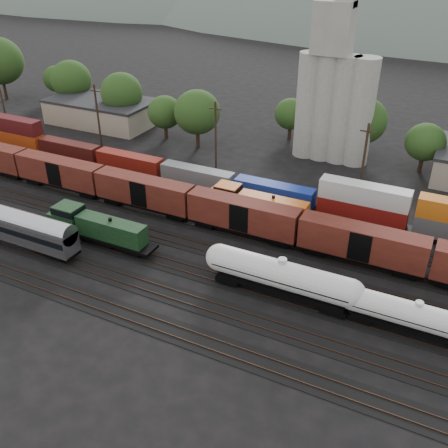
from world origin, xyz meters
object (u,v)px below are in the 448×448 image
at_px(green_locomotive, 94,226).
at_px(passenger_coach, 4,222).
at_px(grain_silo, 334,96).
at_px(orange_locomotive, 254,204).
at_px(tank_car_a, 281,276).

relative_size(green_locomotive, passenger_coach, 0.72).
bearing_deg(green_locomotive, passenger_coach, -153.98).
distance_m(green_locomotive, grain_silo, 46.03).
xyz_separation_m(green_locomotive, passenger_coach, (-10.24, -5.00, 0.68)).
relative_size(orange_locomotive, grain_silo, 0.56).
xyz_separation_m(tank_car_a, orange_locomotive, (-9.60, 15.00, -0.46)).
bearing_deg(green_locomotive, grain_silo, 65.18).
xyz_separation_m(tank_car_a, grain_silo, (-6.44, 41.00, 8.46)).
bearing_deg(green_locomotive, tank_car_a, 0.00).
relative_size(green_locomotive, grain_silo, 0.55).
xyz_separation_m(passenger_coach, orange_locomotive, (26.04, 20.00, -0.77)).
bearing_deg(passenger_coach, grain_silo, 57.59).
xyz_separation_m(tank_car_a, passenger_coach, (-35.65, -5.00, 0.30)).
bearing_deg(orange_locomotive, passenger_coach, -142.48).
distance_m(tank_car_a, orange_locomotive, 17.82).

